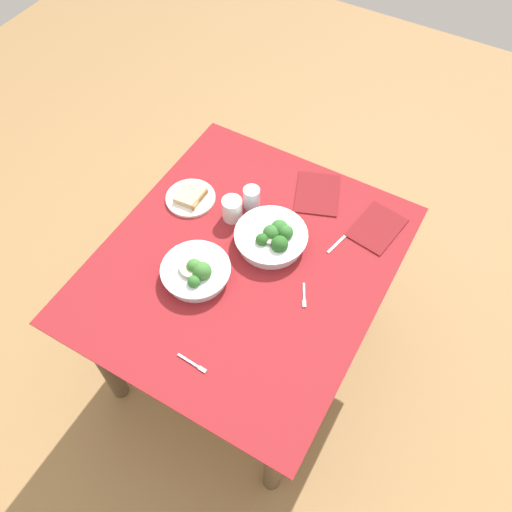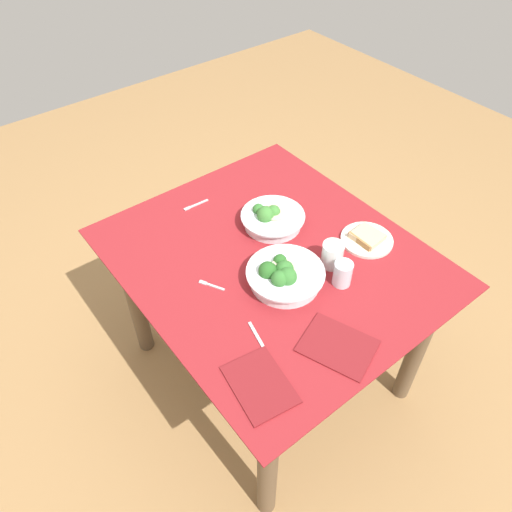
% 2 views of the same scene
% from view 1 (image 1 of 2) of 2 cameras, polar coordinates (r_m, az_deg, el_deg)
% --- Properties ---
extents(ground_plane, '(6.00, 6.00, 0.00)m').
position_cam_1_polar(ground_plane, '(2.55, -1.01, -9.94)').
color(ground_plane, '#9E7547').
extents(dining_table, '(1.15, 1.00, 0.74)m').
position_cam_1_polar(dining_table, '(2.01, -1.27, -2.58)').
color(dining_table, maroon).
rests_on(dining_table, ground_plane).
extents(broccoli_bowl_far, '(0.25, 0.25, 0.10)m').
position_cam_1_polar(broccoli_bowl_far, '(1.86, -6.47, -1.72)').
color(broccoli_bowl_far, white).
rests_on(broccoli_bowl_far, dining_table).
extents(broccoli_bowl_near, '(0.27, 0.27, 0.10)m').
position_cam_1_polar(broccoli_bowl_near, '(1.93, 1.78, 2.03)').
color(broccoli_bowl_near, white).
rests_on(broccoli_bowl_near, dining_table).
extents(bread_side_plate, '(0.20, 0.20, 0.04)m').
position_cam_1_polar(bread_side_plate, '(2.10, -7.08, 6.34)').
color(bread_side_plate, silver).
rests_on(bread_side_plate, dining_table).
extents(water_glass_center, '(0.06, 0.06, 0.09)m').
position_cam_1_polar(water_glass_center, '(2.04, -0.47, 6.31)').
color(water_glass_center, silver).
rests_on(water_glass_center, dining_table).
extents(water_glass_side, '(0.08, 0.08, 0.09)m').
position_cam_1_polar(water_glass_side, '(2.00, -2.59, 5.10)').
color(water_glass_side, silver).
rests_on(water_glass_side, dining_table).
extents(fork_by_far_bowl, '(0.02, 0.11, 0.00)m').
position_cam_1_polar(fork_by_far_bowl, '(1.73, -6.81, -11.50)').
color(fork_by_far_bowl, '#B7B7BC').
rests_on(fork_by_far_bowl, dining_table).
extents(fork_by_near_bowl, '(0.09, 0.05, 0.00)m').
position_cam_1_polar(fork_by_near_bowl, '(1.84, 5.23, -4.37)').
color(fork_by_near_bowl, '#B7B7BC').
rests_on(fork_by_near_bowl, dining_table).
extents(table_knife_left, '(0.18, 0.05, 0.00)m').
position_cam_1_polar(table_knife_left, '(2.00, 9.42, 1.96)').
color(table_knife_left, '#B7B7BC').
rests_on(table_knife_left, dining_table).
extents(napkin_folded_upper, '(0.24, 0.19, 0.01)m').
position_cam_1_polar(napkin_folded_upper, '(2.05, 12.94, 3.00)').
color(napkin_folded_upper, maroon).
rests_on(napkin_folded_upper, dining_table).
extents(napkin_folded_lower, '(0.26, 0.24, 0.01)m').
position_cam_1_polar(napkin_folded_lower, '(2.12, 6.65, 6.73)').
color(napkin_folded_lower, maroon).
rests_on(napkin_folded_lower, dining_table).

